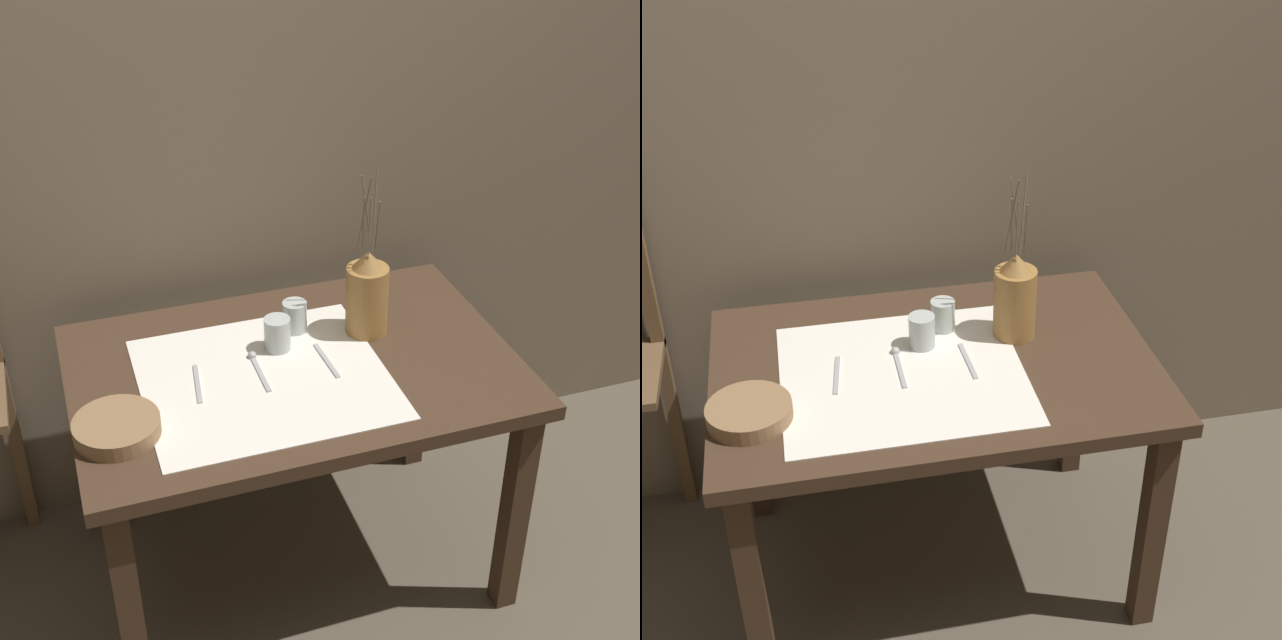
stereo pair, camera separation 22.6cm
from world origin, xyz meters
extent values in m
plane|color=brown|center=(0.00, 0.00, 0.00)|extent=(12.00, 12.00, 0.00)
cube|color=#7A6B56|center=(0.00, 0.50, 1.20)|extent=(7.00, 0.06, 2.40)
cube|color=#422D1E|center=(0.00, 0.00, 0.70)|extent=(1.15, 0.77, 0.04)
cube|color=#422D1E|center=(-0.51, -0.33, 0.34)|extent=(0.06, 0.06, 0.68)
cube|color=#422D1E|center=(0.51, -0.33, 0.34)|extent=(0.06, 0.06, 0.68)
cube|color=#422D1E|center=(-0.51, 0.33, 0.34)|extent=(0.06, 0.06, 0.68)
cube|color=#422D1E|center=(0.51, 0.33, 0.34)|extent=(0.06, 0.06, 0.68)
cube|color=brown|center=(-0.74, 0.43, 0.55)|extent=(0.04, 0.04, 1.11)
cube|color=white|center=(-0.09, -0.04, 0.72)|extent=(0.62, 0.56, 0.00)
cylinder|color=olive|center=(0.24, 0.09, 0.82)|extent=(0.11, 0.11, 0.20)
cone|color=olive|center=(0.24, 0.09, 0.94)|extent=(0.09, 0.09, 0.05)
cylinder|color=brown|center=(0.25, 0.09, 1.08)|extent=(0.03, 0.05, 0.21)
cylinder|color=brown|center=(0.22, 0.09, 1.08)|extent=(0.03, 0.04, 0.21)
cylinder|color=brown|center=(0.23, 0.10, 1.07)|extent=(0.03, 0.01, 0.21)
cylinder|color=brown|center=(0.22, 0.09, 1.05)|extent=(0.02, 0.04, 0.16)
cylinder|color=brown|center=(0.23, 0.07, 1.05)|extent=(0.01, 0.01, 0.16)
cylinder|color=brown|center=(0.25, 0.08, 1.04)|extent=(0.01, 0.04, 0.15)
cylinder|color=#8E6B47|center=(-0.47, -0.14, 0.74)|extent=(0.20, 0.20, 0.04)
cylinder|color=#B7C1BC|center=(-0.02, 0.08, 0.77)|extent=(0.07, 0.07, 0.09)
cylinder|color=#B7C1BC|center=(0.05, 0.15, 0.77)|extent=(0.07, 0.07, 0.09)
cube|color=#A8A8AD|center=(-0.25, -0.01, 0.73)|extent=(0.03, 0.16, 0.00)
cube|color=#A8A8AD|center=(-0.09, -0.02, 0.73)|extent=(0.01, 0.16, 0.00)
sphere|color=#A8A8AD|center=(-0.09, 0.06, 0.73)|extent=(0.02, 0.02, 0.02)
cube|color=#A8A8AD|center=(0.08, -0.02, 0.73)|extent=(0.02, 0.16, 0.00)
camera|label=1|loc=(-0.54, -1.82, 2.04)|focal=50.00mm
camera|label=2|loc=(-0.33, -1.88, 2.04)|focal=50.00mm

